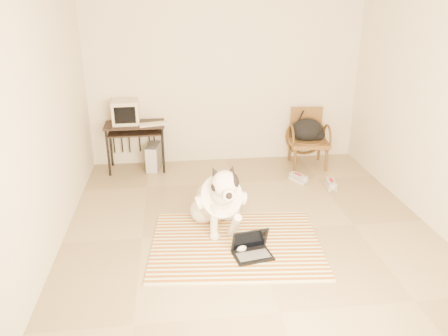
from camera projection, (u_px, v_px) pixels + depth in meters
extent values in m
plane|color=#957F5B|center=(251.00, 231.00, 4.76)|extent=(4.50, 4.50, 0.00)
plane|color=beige|center=(225.00, 72.00, 6.33)|extent=(4.50, 0.00, 4.50)
plane|color=beige|center=(337.00, 222.00, 2.19)|extent=(4.50, 0.00, 4.50)
plane|color=beige|center=(41.00, 117.00, 4.04)|extent=(0.00, 4.50, 4.50)
plane|color=beige|center=(445.00, 105.00, 4.48)|extent=(0.00, 4.50, 4.50)
cube|color=#B14909|center=(239.00, 274.00, 4.02)|extent=(1.74, 0.42, 0.02)
cube|color=#2F622D|center=(237.00, 258.00, 4.26)|extent=(1.74, 0.42, 0.02)
cube|color=#65407E|center=(236.00, 244.00, 4.51)|extent=(1.74, 0.42, 0.02)
cube|color=gold|center=(235.00, 231.00, 4.75)|extent=(1.74, 0.42, 0.02)
cube|color=beige|center=(233.00, 219.00, 4.99)|extent=(1.74, 0.42, 0.02)
sphere|color=silver|center=(203.00, 210.00, 4.90)|extent=(0.29, 0.29, 0.29)
sphere|color=silver|center=(228.00, 208.00, 4.96)|extent=(0.29, 0.29, 0.29)
ellipsoid|color=silver|center=(216.00, 208.00, 4.91)|extent=(0.36, 0.33, 0.30)
ellipsoid|color=silver|center=(219.00, 198.00, 4.68)|extent=(0.43, 0.70, 0.63)
cylinder|color=silver|center=(219.00, 198.00, 4.69)|extent=(0.49, 0.61, 0.58)
sphere|color=silver|center=(223.00, 194.00, 4.45)|extent=(0.25, 0.25, 0.25)
sphere|color=silver|center=(225.00, 184.00, 4.31)|extent=(0.27, 0.27, 0.27)
ellipsoid|color=black|center=(229.00, 182.00, 4.31)|extent=(0.21, 0.23, 0.20)
cylinder|color=silver|center=(227.00, 192.00, 4.22)|extent=(0.13, 0.15, 0.11)
sphere|color=black|center=(229.00, 196.00, 4.15)|extent=(0.07, 0.07, 0.07)
cone|color=black|center=(215.00, 172.00, 4.31)|extent=(0.13, 0.14, 0.17)
cone|color=black|center=(232.00, 171.00, 4.34)|extent=(0.14, 0.15, 0.17)
torus|color=silver|center=(223.00, 190.00, 4.42)|extent=(0.25, 0.15, 0.22)
cylinder|color=silver|center=(214.00, 221.00, 4.53)|extent=(0.09, 0.13, 0.41)
cylinder|color=silver|center=(234.00, 226.00, 4.47)|extent=(0.12, 0.37, 0.41)
sphere|color=silver|center=(215.00, 236.00, 4.58)|extent=(0.10, 0.10, 0.10)
sphere|color=silver|center=(241.00, 247.00, 4.36)|extent=(0.11, 0.11, 0.11)
cone|color=black|center=(210.00, 207.00, 5.18)|extent=(0.23, 0.40, 0.10)
cube|color=black|center=(253.00, 256.00, 4.27)|extent=(0.41, 0.32, 0.02)
cube|color=#535356|center=(253.00, 255.00, 4.26)|extent=(0.34, 0.21, 0.00)
cube|color=black|center=(250.00, 240.00, 4.30)|extent=(0.38, 0.15, 0.24)
cube|color=black|center=(250.00, 240.00, 4.29)|extent=(0.33, 0.13, 0.21)
cube|color=black|center=(135.00, 124.00, 6.19)|extent=(0.84, 0.48, 0.03)
cube|color=black|center=(135.00, 133.00, 6.19)|extent=(0.75, 0.38, 0.02)
cylinder|color=black|center=(108.00, 153.00, 6.09)|extent=(0.03, 0.03, 0.67)
cylinder|color=black|center=(111.00, 145.00, 6.45)|extent=(0.03, 0.03, 0.67)
cylinder|color=black|center=(163.00, 151.00, 6.19)|extent=(0.03, 0.03, 0.67)
cylinder|color=black|center=(163.00, 142.00, 6.55)|extent=(0.03, 0.03, 0.67)
cube|color=#C2B398|center=(126.00, 112.00, 6.14)|extent=(0.38, 0.36, 0.33)
cube|color=black|center=(125.00, 115.00, 5.98)|extent=(0.29, 0.03, 0.23)
cube|color=#C2B398|center=(153.00, 124.00, 6.11)|extent=(0.43, 0.25, 0.03)
cube|color=#535356|center=(154.00, 157.00, 6.39)|extent=(0.22, 0.41, 0.37)
cube|color=#B5B5BA|center=(151.00, 162.00, 6.20)|extent=(0.16, 0.03, 0.36)
cube|color=brown|center=(308.00, 142.00, 6.44)|extent=(0.59, 0.58, 0.06)
cylinder|color=#3A2510|center=(309.00, 140.00, 6.42)|extent=(0.51, 0.51, 0.04)
cube|color=brown|center=(306.00, 121.00, 6.57)|extent=(0.48, 0.08, 0.42)
cylinder|color=#3A2510|center=(295.00, 161.00, 6.29)|extent=(0.04, 0.04, 0.34)
cylinder|color=#3A2510|center=(290.00, 150.00, 6.72)|extent=(0.04, 0.04, 0.34)
cylinder|color=#3A2510|center=(326.00, 160.00, 6.31)|extent=(0.04, 0.04, 0.34)
cylinder|color=#3A2510|center=(319.00, 150.00, 6.73)|extent=(0.04, 0.04, 0.34)
ellipsoid|color=black|center=(307.00, 130.00, 6.37)|extent=(0.46, 0.38, 0.34)
ellipsoid|color=black|center=(315.00, 135.00, 6.39)|extent=(0.29, 0.24, 0.20)
cube|color=silver|center=(298.00, 180.00, 6.04)|extent=(0.23, 0.29, 0.03)
cube|color=gray|center=(298.00, 177.00, 6.02)|extent=(0.22, 0.28, 0.09)
cube|color=maroon|center=(299.00, 175.00, 6.01)|extent=(0.11, 0.14, 0.02)
cube|color=silver|center=(331.00, 186.00, 5.84)|extent=(0.15, 0.28, 0.03)
cube|color=gray|center=(331.00, 184.00, 5.83)|extent=(0.14, 0.28, 0.09)
cube|color=maroon|center=(331.00, 181.00, 5.82)|extent=(0.07, 0.14, 0.02)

